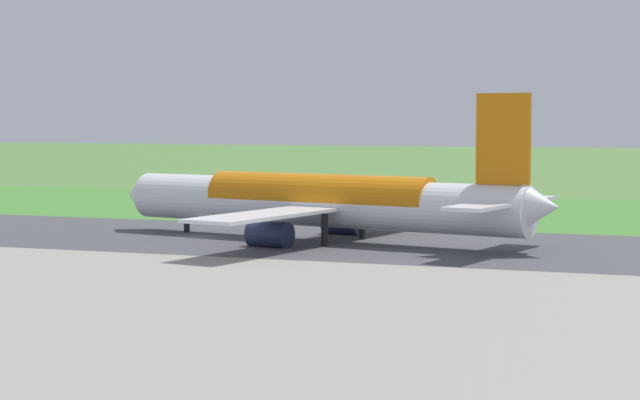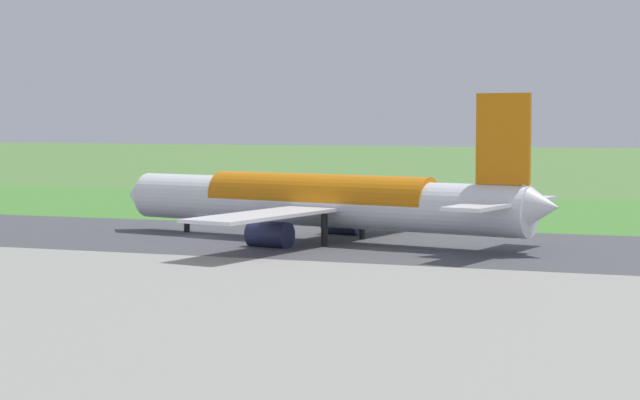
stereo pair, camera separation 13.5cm
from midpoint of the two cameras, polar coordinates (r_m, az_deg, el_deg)
name	(u,v)px [view 2 (the right image)]	position (r m, az deg, el deg)	size (l,w,h in m)	color
ground_plane	(199,237)	(130.81, -5.98, -1.81)	(800.00, 800.00, 0.00)	#547F3D
runway_asphalt	(199,236)	(130.80, -5.98, -1.80)	(600.00, 33.40, 0.06)	#47474C
grass_verge_foreground	(307,213)	(162.20, -0.64, -0.63)	(600.00, 80.00, 0.04)	#478534
airliner_main	(323,201)	(124.52, 0.18, -0.07)	(53.80, 44.31, 15.88)	white
no_stopping_sign	(334,201)	(162.40, 0.72, -0.07)	(0.60, 0.10, 2.70)	slate
traffic_cone_orange	(286,211)	(161.40, -1.69, -0.57)	(0.40, 0.40, 0.55)	orange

